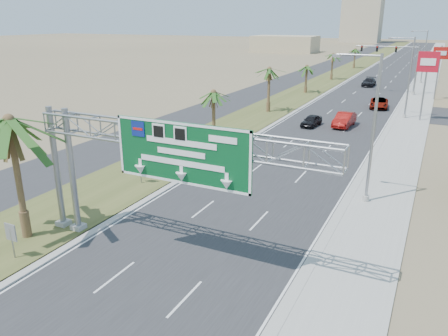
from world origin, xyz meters
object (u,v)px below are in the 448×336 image
at_px(pole_sign_red_near, 428,66).
at_px(pole_sign_red_far, 440,57).
at_px(car_left_lane, 311,121).
at_px(car_mid_lane, 344,120).
at_px(sign_gantry, 159,146).
at_px(signal_mast, 404,65).
at_px(car_right_lane, 379,103).
at_px(palm_near, 9,120).
at_px(car_far, 369,82).

bearing_deg(pole_sign_red_near, pole_sign_red_far, 86.32).
distance_m(car_left_lane, car_mid_lane, 3.83).
distance_m(car_mid_lane, pole_sign_red_near, 12.20).
distance_m(sign_gantry, signal_mast, 62.37).
distance_m(car_mid_lane, car_right_lane, 13.74).
relative_size(sign_gantry, signal_mast, 1.63).
distance_m(palm_near, car_far, 72.05).
distance_m(car_right_lane, pole_sign_red_near, 10.44).
xyz_separation_m(palm_near, car_far, (8.11, 71.33, -6.18)).
xyz_separation_m(palm_near, pole_sign_red_far, (19.65, 60.51, -0.44)).
distance_m(car_left_lane, pole_sign_red_near, 15.58).
relative_size(signal_mast, car_right_lane, 1.98).
distance_m(car_mid_lane, pole_sign_red_far, 26.66).
bearing_deg(car_right_lane, sign_gantry, -101.77).
height_order(signal_mast, pole_sign_red_far, pole_sign_red_far).
bearing_deg(palm_near, signal_mast, 77.34).
height_order(sign_gantry, pole_sign_red_far, pole_sign_red_far).
height_order(sign_gantry, car_far, sign_gantry).
bearing_deg(car_left_lane, sign_gantry, -82.39).
height_order(car_far, pole_sign_red_far, pole_sign_red_far).
bearing_deg(car_mid_lane, car_right_lane, 83.93).
xyz_separation_m(palm_near, car_left_lane, (7.20, 34.50, -6.27)).
xyz_separation_m(signal_mast, pole_sign_red_near, (4.17, -20.68, 1.87)).
relative_size(car_right_lane, pole_sign_red_far, 0.63).
xyz_separation_m(signal_mast, pole_sign_red_far, (5.28, -3.47, 1.64)).
xyz_separation_m(car_left_lane, car_far, (0.91, 36.83, 0.09)).
bearing_deg(pole_sign_red_near, palm_near, -113.19).
xyz_separation_m(sign_gantry, palm_near, (-8.14, -1.93, 0.87)).
bearing_deg(pole_sign_red_near, sign_gantry, -104.12).
distance_m(car_right_lane, car_far, 22.20).
relative_size(palm_near, pole_sign_red_near, 0.97).
bearing_deg(car_right_lane, car_left_lane, -116.51).
relative_size(palm_near, car_right_lane, 1.61).
bearing_deg(palm_near, car_left_lane, 78.21).
height_order(pole_sign_red_near, pole_sign_red_far, pole_sign_red_near).
bearing_deg(car_mid_lane, pole_sign_red_near, 45.48).
relative_size(car_mid_lane, pole_sign_red_near, 0.58).
bearing_deg(car_far, sign_gantry, -89.78).
relative_size(car_left_lane, car_mid_lane, 0.77).
height_order(palm_near, signal_mast, palm_near).
height_order(car_left_lane, pole_sign_red_near, pole_sign_red_near).
xyz_separation_m(palm_near, car_mid_lane, (10.70, 36.04, -6.10)).
distance_m(car_far, pole_sign_red_far, 16.83).
bearing_deg(pole_sign_red_near, car_mid_lane, -137.25).
height_order(palm_near, car_far, palm_near).
bearing_deg(car_left_lane, car_mid_lane, 29.77).
bearing_deg(car_mid_lane, palm_near, -103.81).
xyz_separation_m(car_mid_lane, pole_sign_red_far, (8.95, 24.47, 5.67)).
bearing_deg(car_right_lane, pole_sign_red_near, -53.97).
distance_m(sign_gantry, palm_near, 8.41).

